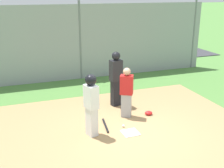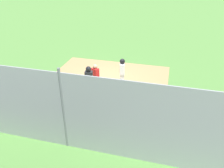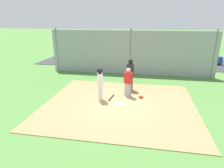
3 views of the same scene
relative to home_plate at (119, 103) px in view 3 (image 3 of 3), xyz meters
The scene contains 14 objects.
ground_plane 0.04m from the home_plate, ahead, with size 140.00×140.00×0.00m, color #51843D.
dirt_infield 0.03m from the home_plate, ahead, with size 7.20×6.40×0.03m, color #A88456.
home_plate is the anchor object (origin of this frame).
catcher 1.35m from the home_plate, 106.48° to the right, with size 0.46×0.41×1.55m.
umpire 2.25m from the home_plate, 99.22° to the right, with size 0.42×0.33×1.84m.
runner 1.42m from the home_plate, 14.45° to the right, with size 0.35×0.44×1.70m.
baseball_bat 0.80m from the home_plate, 50.10° to the right, with size 0.06×0.06×0.84m, color black.
catcher_mask 1.37m from the home_plate, 137.90° to the right, with size 0.24×0.20×0.12m, color red.
baseball 0.40m from the home_plate, 84.18° to the right, with size 0.07×0.07×0.07m, color white.
backstop_fence 5.73m from the home_plate, 90.00° to the right, with size 12.00×0.10×3.35m.
parking_lot 9.88m from the home_plate, 90.00° to the right, with size 18.00×5.20×0.04m, color #38383D.
parked_car_blue 11.96m from the home_plate, 118.85° to the right, with size 4.30×2.10×1.28m.
parked_car_white 10.69m from the home_plate, 108.84° to the right, with size 4.23×1.93×1.28m.
parked_car_dark 9.30m from the home_plate, 89.90° to the right, with size 4.37×2.26×1.28m.
Camera 3 is at (-1.18, 8.51, 3.97)m, focal length 30.78 mm.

